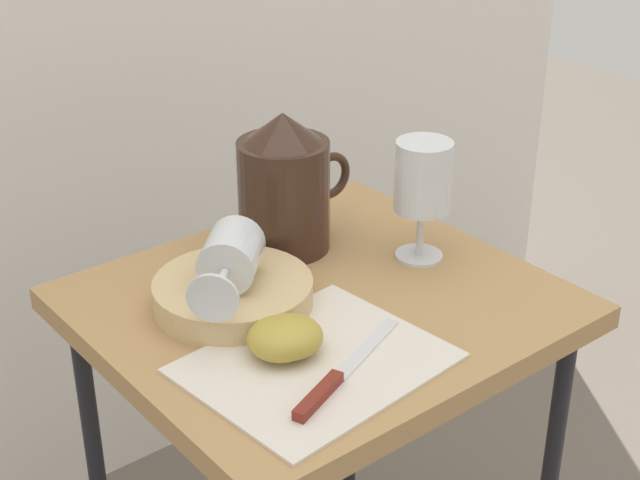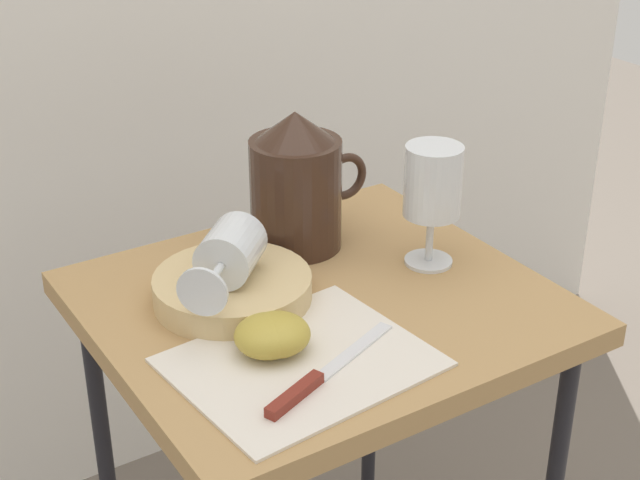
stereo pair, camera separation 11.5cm
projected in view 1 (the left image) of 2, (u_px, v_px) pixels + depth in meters
table at (320, 342)px, 1.21m from camera, size 0.55×0.50×0.67m
linen_napkin at (316, 363)px, 1.05m from camera, size 0.29×0.24×0.00m
basket_tray at (233, 294)px, 1.16m from camera, size 0.20×0.20×0.03m
pitcher at (285, 194)px, 1.27m from camera, size 0.18×0.12×0.19m
wine_glass_upright at (421, 182)px, 1.23m from camera, size 0.07×0.07×0.17m
wine_glass_tipped_near at (230, 258)px, 1.13m from camera, size 0.15×0.15×0.07m
apple_half_left at (281, 338)px, 1.05m from camera, size 0.08×0.08×0.04m
apple_half_right at (289, 336)px, 1.06m from camera, size 0.08×0.08×0.04m
knife at (334, 380)px, 1.01m from camera, size 0.21×0.10×0.01m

